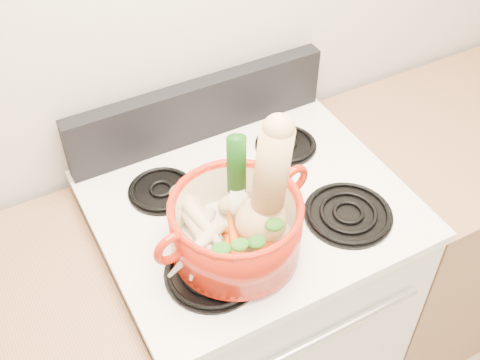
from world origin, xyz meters
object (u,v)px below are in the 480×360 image
dutch_oven (236,227)px  stove_body (249,308)px  leek (237,182)px  squash (262,189)px

dutch_oven → stove_body: bearing=40.1°
stove_body → leek: bearing=-134.6°
dutch_oven → squash: bearing=-27.6°
squash → leek: size_ratio=1.12×
stove_body → dutch_oven: (-0.11, -0.13, 0.58)m
stove_body → dutch_oven: bearing=-130.9°
dutch_oven → leek: bearing=50.0°
stove_body → squash: size_ratio=2.94×
stove_body → leek: size_ratio=3.30×
dutch_oven → squash: 0.13m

